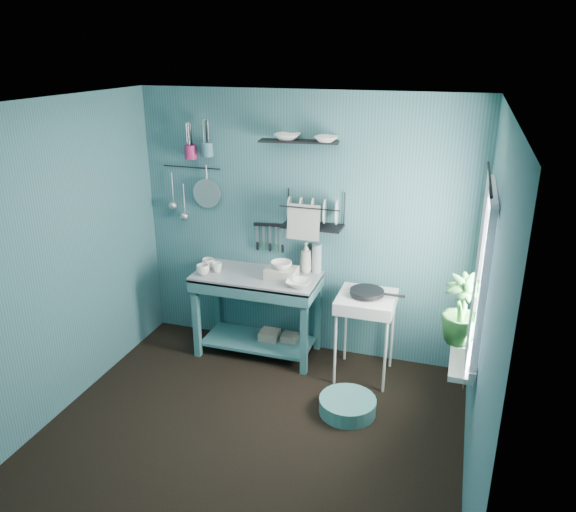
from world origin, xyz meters
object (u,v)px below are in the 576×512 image
(mug_left, at_px, (203,270))
(floor_basin, at_px, (347,406))
(mug_right, at_px, (208,264))
(soap_bottle, at_px, (306,257))
(frying_pan, at_px, (367,292))
(utensil_cup_teal, at_px, (207,150))
(potted_plant, at_px, (462,310))
(hotplate_stand, at_px, (365,336))
(storage_tin_small, at_px, (290,343))
(water_bottle, at_px, (317,258))
(colander, at_px, (207,193))
(mug_mid, at_px, (217,267))
(utensil_cup_magenta, at_px, (191,152))
(wash_tub, at_px, (281,273))
(dish_rack, at_px, (313,210))
(work_counter, at_px, (258,314))
(storage_tin_large, at_px, (270,341))

(mug_left, xyz_separation_m, floor_basin, (1.53, -0.54, -0.82))
(mug_right, xyz_separation_m, soap_bottle, (0.92, 0.20, 0.10))
(frying_pan, relative_size, utensil_cup_teal, 2.31)
(soap_bottle, bearing_deg, potted_plant, -33.80)
(hotplate_stand, xyz_separation_m, storage_tin_small, (-0.76, 0.18, -0.30))
(water_bottle, xyz_separation_m, colander, (-1.10, -0.00, 0.54))
(mug_left, relative_size, mug_right, 1.00)
(soap_bottle, bearing_deg, water_bottle, 11.31)
(soap_bottle, height_order, floor_basin, soap_bottle)
(mug_mid, height_order, potted_plant, potted_plant)
(water_bottle, bearing_deg, frying_pan, -30.44)
(utensil_cup_magenta, bearing_deg, potted_plant, -20.19)
(water_bottle, height_order, frying_pan, water_bottle)
(hotplate_stand, xyz_separation_m, utensil_cup_magenta, (-1.77, 0.28, 1.51))
(soap_bottle, height_order, utensil_cup_teal, utensil_cup_teal)
(colander, bearing_deg, floor_basin, -29.45)
(water_bottle, xyz_separation_m, frying_pan, (0.54, -0.32, -0.14))
(frying_pan, bearing_deg, utensil_cup_teal, 169.93)
(potted_plant, bearing_deg, wash_tub, 155.27)
(storage_tin_small, bearing_deg, wash_tub, -116.57)
(dish_rack, height_order, floor_basin, dish_rack)
(mug_right, bearing_deg, water_bottle, 12.17)
(work_counter, relative_size, storage_tin_large, 5.34)
(water_bottle, distance_m, utensil_cup_teal, 1.44)
(utensil_cup_magenta, relative_size, storage_tin_large, 0.59)
(utensil_cup_teal, height_order, floor_basin, utensil_cup_teal)
(dish_rack, bearing_deg, floor_basin, -63.47)
(soap_bottle, relative_size, dish_rack, 0.54)
(frying_pan, distance_m, floor_basin, 0.98)
(utensil_cup_teal, bearing_deg, mug_mid, -57.10)
(colander, height_order, floor_basin, colander)
(mug_left, height_order, floor_basin, mug_left)
(frying_pan, xyz_separation_m, utensil_cup_teal, (-1.60, 0.28, 1.11))
(colander, bearing_deg, mug_right, -69.23)
(frying_pan, bearing_deg, mug_mid, 178.48)
(storage_tin_small, bearing_deg, soap_bottle, 45.00)
(wash_tub, distance_m, colander, 1.07)
(mug_right, bearing_deg, storage_tin_large, 4.76)
(hotplate_stand, bearing_deg, mug_mid, -178.60)
(utensil_cup_magenta, bearing_deg, utensil_cup_teal, 0.00)
(mug_mid, distance_m, potted_plant, 2.34)
(frying_pan, bearing_deg, hotplate_stand, 0.00)
(hotplate_stand, xyz_separation_m, potted_plant, (0.79, -0.66, 0.69))
(mug_mid, bearing_deg, dish_rack, 12.59)
(mug_right, relative_size, dish_rack, 0.22)
(frying_pan, bearing_deg, water_bottle, 149.56)
(utensil_cup_teal, bearing_deg, mug_left, -80.30)
(soap_bottle, height_order, potted_plant, potted_plant)
(dish_rack, height_order, storage_tin_large, dish_rack)
(frying_pan, bearing_deg, storage_tin_large, 171.24)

